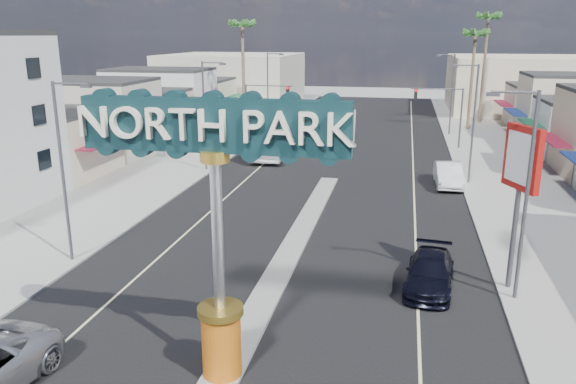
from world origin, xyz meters
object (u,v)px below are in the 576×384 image
at_px(traffic_signal_left, 263,101).
at_px(palm_left_far, 242,30).
at_px(gateway_sign, 217,209).
at_px(streetlight_l_far, 269,87).
at_px(streetlight_r_mid, 472,118).
at_px(traffic_signal_right, 443,106).
at_px(palm_right_far, 488,23).
at_px(streetlight_l_mid, 206,111).
at_px(city_bus, 278,137).
at_px(bank_pylon_sign, 521,167).
at_px(suv_right, 430,272).
at_px(streetlight_l_near, 65,164).
at_px(streetlight_r_near, 523,187).
at_px(car_parked_right, 448,174).
at_px(palm_right_mid, 475,38).
at_px(streetlight_r_far, 451,90).

distance_m(traffic_signal_left, palm_left_far, 10.14).
relative_size(gateway_sign, streetlight_l_far, 1.02).
bearing_deg(streetlight_r_mid, traffic_signal_left, 144.50).
xyz_separation_m(traffic_signal_right, palm_right_far, (5.82, 18.01, 8.11)).
bearing_deg(palm_left_far, streetlight_l_mid, -82.69).
xyz_separation_m(city_bus, bank_pylon_sign, (16.67, -26.91, 3.98)).
relative_size(streetlight_l_mid, bank_pylon_sign, 1.23).
distance_m(suv_right, bank_pylon_sign, 6.05).
bearing_deg(bank_pylon_sign, streetlight_r_mid, 66.14).
distance_m(traffic_signal_left, streetlight_l_mid, 14.07).
relative_size(streetlight_r_mid, city_bus, 0.76).
bearing_deg(streetlight_l_far, gateway_sign, -78.22).
bearing_deg(suv_right, streetlight_l_near, -172.33).
relative_size(streetlight_l_mid, streetlight_r_near, 1.00).
bearing_deg(car_parked_right, traffic_signal_left, 138.56).
bearing_deg(streetlight_l_mid, palm_right_mid, 47.97).
relative_size(streetlight_r_near, palm_right_mid, 0.74).
bearing_deg(streetlight_r_mid, palm_right_mid, 84.36).
xyz_separation_m(gateway_sign, streetlight_r_near, (10.43, 8.02, -0.86)).
distance_m(streetlight_l_mid, car_parked_right, 19.90).
height_order(streetlight_l_mid, streetlight_r_far, same).
bearing_deg(streetlight_r_far, suv_right, -94.72).
relative_size(streetlight_l_mid, palm_right_mid, 0.74).
distance_m(city_bus, bank_pylon_sign, 31.90).
xyz_separation_m(traffic_signal_left, streetlight_l_far, (-1.25, 8.01, 0.79)).
height_order(streetlight_l_near, palm_left_far, palm_left_far).
bearing_deg(city_bus, streetlight_l_near, -98.62).
xyz_separation_m(streetlight_l_far, bank_pylon_sign, (20.93, -40.90, 0.57)).
height_order(traffic_signal_left, streetlight_r_mid, streetlight_r_mid).
xyz_separation_m(palm_left_far, car_parked_right, (22.00, -20.89, -10.62)).
bearing_deg(gateway_sign, bank_pylon_sign, 41.01).
bearing_deg(streetlight_r_near, streetlight_r_mid, 90.00).
height_order(palm_right_mid, palm_right_far, palm_right_far).
distance_m(streetlight_l_far, suv_right, 45.19).
height_order(streetlight_r_mid, city_bus, streetlight_r_mid).
bearing_deg(palm_left_far, traffic_signal_left, -57.57).
height_order(streetlight_r_far, city_bus, streetlight_r_far).
bearing_deg(streetlight_l_near, streetlight_r_near, 0.00).
bearing_deg(palm_left_far, gateway_sign, -74.85).
height_order(streetlight_l_near, streetlight_r_far, same).
height_order(streetlight_r_near, streetlight_r_far, same).
height_order(streetlight_r_near, streetlight_r_mid, same).
bearing_deg(palm_right_mid, city_bus, -136.83).
bearing_deg(city_bus, bank_pylon_sign, -58.20).
xyz_separation_m(traffic_signal_left, streetlight_r_mid, (19.62, -13.99, 0.79)).
xyz_separation_m(streetlight_l_mid, streetlight_r_far, (20.87, 22.00, 0.00)).
distance_m(streetlight_r_mid, palm_right_mid, 26.71).
relative_size(streetlight_l_near, streetlight_r_mid, 1.00).
height_order(streetlight_r_near, palm_left_far, palm_left_far).
xyz_separation_m(streetlight_l_near, suv_right, (17.44, 0.54, -4.34)).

